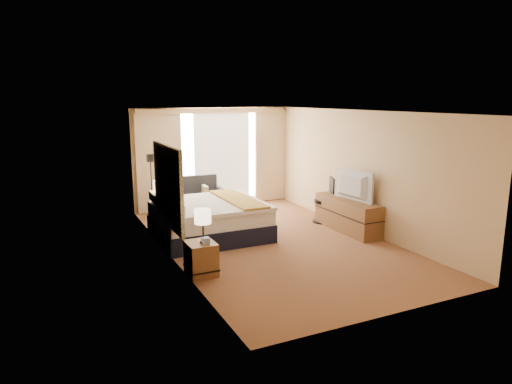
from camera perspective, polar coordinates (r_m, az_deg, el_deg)
name	(u,v)px	position (r m, az deg, el deg)	size (l,w,h in m)	color
floor	(273,241)	(9.29, 2.10, -6.19)	(4.20, 7.00, 0.02)	maroon
ceiling	(274,111)	(8.85, 2.23, 10.05)	(4.20, 7.00, 0.02)	silver
wall_back	(212,157)	(12.16, -5.48, 4.33)	(4.20, 0.02, 2.60)	tan
wall_front	(398,221)	(6.16, 17.37, -3.49)	(4.20, 0.02, 2.60)	tan
wall_left	(168,187)	(8.24, -10.91, 0.61)	(0.02, 7.00, 2.60)	tan
wall_right	(359,171)	(10.11, 12.80, 2.58)	(0.02, 7.00, 2.60)	tan
headboard	(168,186)	(8.44, -10.98, 0.74)	(0.06, 1.85, 1.50)	black
nightstand_left	(201,258)	(7.60, -6.89, -8.24)	(0.45, 0.52, 0.55)	brown
nightstand_right	(163,222)	(9.90, -11.51, -3.64)	(0.45, 0.52, 0.55)	brown
media_dresser	(347,215)	(10.14, 11.35, -2.82)	(0.50, 1.80, 0.70)	brown
window	(222,156)	(12.21, -4.33, 4.48)	(2.30, 0.02, 2.30)	white
curtains	(214,154)	(12.04, -5.32, 4.78)	(4.12, 0.19, 2.56)	beige
bed	(209,219)	(9.53, -5.94, -3.36)	(2.17, 1.99, 1.06)	black
loveseat	(195,200)	(11.70, -7.66, -1.03)	(1.46, 0.83, 0.89)	maroon
floor_lamp	(151,175)	(10.52, -12.99, 2.06)	(0.20, 0.20, 1.62)	black
desk_chair	(326,202)	(10.71, 8.78, -1.30)	(0.53, 0.52, 1.05)	black
lamp_left	(203,217)	(7.33, -6.67, -3.14)	(0.27, 0.27, 0.57)	black
lamp_right	(160,187)	(9.73, -11.85, 0.64)	(0.29, 0.29, 0.62)	black
tissue_box	(205,241)	(7.42, -6.34, -6.06)	(0.12, 0.12, 0.11)	#8198C8
telephone	(167,208)	(9.74, -11.03, -1.98)	(0.18, 0.14, 0.07)	black
television	(349,185)	(9.89, 11.60, 0.80)	(1.12, 0.15, 0.65)	black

